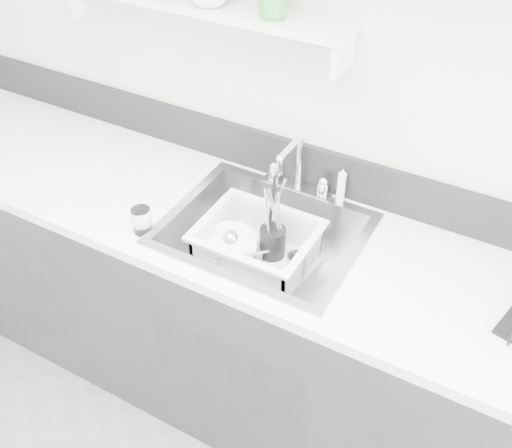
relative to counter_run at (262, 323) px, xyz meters
The scene contains 14 objects.
room_shell 1.47m from the counter_run, 90.00° to the right, with size 3.50×3.00×2.60m.
counter_run is the anchor object (origin of this frame).
backsplash 0.62m from the counter_run, 90.00° to the left, with size 3.20×0.02×0.16m, color black.
sink 0.37m from the counter_run, ahead, with size 0.64×0.52×0.20m, color silver, non-canonical shape.
faucet 0.58m from the counter_run, 90.00° to the left, with size 0.26×0.18×0.23m.
side_sprayer 0.61m from the counter_run, 57.89° to the left, with size 0.03×0.03×0.14m, color white.
wall_shelf 1.13m from the counter_run, 146.69° to the left, with size 1.00×0.16×0.12m.
wash_tub 0.37m from the counter_run, 163.16° to the left, with size 0.38×0.31×0.15m, color white, non-canonical shape.
plate_stack 0.35m from the counter_run, 166.70° to the right, with size 0.23×0.23×0.09m.
utensil_cup 0.38m from the counter_run, 85.91° to the left, with size 0.09×0.09×0.30m.
ladle 0.35m from the counter_run, 156.93° to the right, with size 0.26×0.09×0.07m, color silver, non-canonical shape.
tumbler_in_tub 0.37m from the counter_run, ahead, with size 0.06×0.06×0.09m, color white.
tumbler_counter 0.64m from the counter_run, 149.92° to the right, with size 0.06×0.06×0.09m, color white.
bowl_small 0.34m from the counter_run, 27.24° to the right, with size 0.10×0.10×0.03m, color white.
Camera 1 is at (0.70, -0.12, 2.18)m, focal length 42.00 mm.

